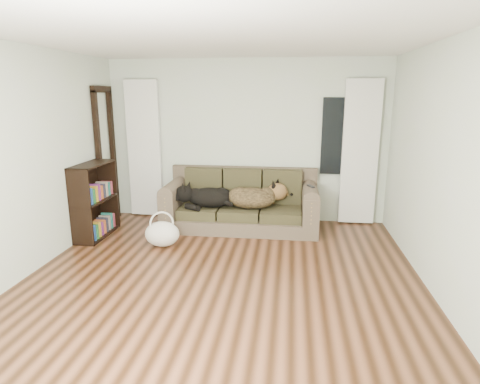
# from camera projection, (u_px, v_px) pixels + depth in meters

# --- Properties ---
(floor) EXTENTS (5.00, 5.00, 0.00)m
(floor) POSITION_uv_depth(u_px,v_px,m) (220.00, 285.00, 4.42)
(floor) COLOR black
(floor) RESTS_ON ground
(ceiling) EXTENTS (5.00, 5.00, 0.00)m
(ceiling) POSITION_uv_depth(u_px,v_px,m) (217.00, 34.00, 3.80)
(ceiling) COLOR white
(ceiling) RESTS_ON ground
(wall_back) EXTENTS (4.50, 0.04, 2.60)m
(wall_back) POSITION_uv_depth(u_px,v_px,m) (246.00, 141.00, 6.52)
(wall_back) COLOR #B7C8A9
(wall_back) RESTS_ON ground
(wall_left) EXTENTS (0.04, 5.00, 2.60)m
(wall_left) POSITION_uv_depth(u_px,v_px,m) (16.00, 164.00, 4.39)
(wall_left) COLOR #B7C8A9
(wall_left) RESTS_ON ground
(wall_right) EXTENTS (0.04, 5.00, 2.60)m
(wall_right) POSITION_uv_depth(u_px,v_px,m) (450.00, 175.00, 3.83)
(wall_right) COLOR #B7C8A9
(wall_right) RESTS_ON ground
(curtain_left) EXTENTS (0.55, 0.08, 2.25)m
(curtain_left) POSITION_uv_depth(u_px,v_px,m) (144.00, 149.00, 6.69)
(curtain_left) COLOR silver
(curtain_left) RESTS_ON ground
(curtain_right) EXTENTS (0.55, 0.08, 2.25)m
(curtain_right) POSITION_uv_depth(u_px,v_px,m) (360.00, 153.00, 6.25)
(curtain_right) COLOR silver
(curtain_right) RESTS_ON ground
(window_pane) EXTENTS (0.50, 0.03, 1.20)m
(window_pane) POSITION_uv_depth(u_px,v_px,m) (338.00, 137.00, 6.28)
(window_pane) COLOR black
(window_pane) RESTS_ON wall_back
(door_casing) EXTENTS (0.07, 0.60, 2.10)m
(door_casing) POSITION_uv_depth(u_px,v_px,m) (107.00, 158.00, 6.42)
(door_casing) COLOR black
(door_casing) RESTS_ON ground
(sofa) EXTENTS (2.37, 1.02, 0.97)m
(sofa) POSITION_uv_depth(u_px,v_px,m) (241.00, 200.00, 6.22)
(sofa) COLOR #43372B
(sofa) RESTS_ON floor
(dog_black_lab) EXTENTS (0.75, 0.55, 0.30)m
(dog_black_lab) POSITION_uv_depth(u_px,v_px,m) (207.00, 198.00, 6.20)
(dog_black_lab) COLOR black
(dog_black_lab) RESTS_ON sofa
(dog_shepherd) EXTENTS (0.79, 0.57, 0.34)m
(dog_shepherd) POSITION_uv_depth(u_px,v_px,m) (255.00, 198.00, 6.15)
(dog_shepherd) COLOR black
(dog_shepherd) RESTS_ON sofa
(tv_remote) EXTENTS (0.11, 0.17, 0.02)m
(tv_remote) POSITION_uv_depth(u_px,v_px,m) (311.00, 186.00, 5.90)
(tv_remote) COLOR black
(tv_remote) RESTS_ON sofa
(tote_bag) EXTENTS (0.51, 0.41, 0.35)m
(tote_bag) POSITION_uv_depth(u_px,v_px,m) (162.00, 235.00, 5.52)
(tote_bag) COLOR silver
(tote_bag) RESTS_ON floor
(bookshelf) EXTENTS (0.41, 0.90, 1.09)m
(bookshelf) POSITION_uv_depth(u_px,v_px,m) (95.00, 203.00, 5.85)
(bookshelf) COLOR black
(bookshelf) RESTS_ON floor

